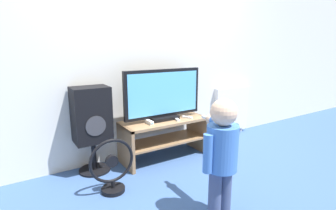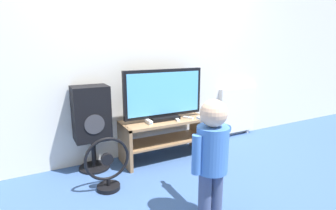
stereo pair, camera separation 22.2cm
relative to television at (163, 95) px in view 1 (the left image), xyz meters
The scene contains 11 objects.
ground_plane 0.81m from the television, 90.00° to the right, with size 16.00×16.00×0.00m, color #38568C.
wall_back 0.59m from the television, 90.00° to the left, with size 10.00×0.06×2.60m.
tv_stand 0.46m from the television, 90.00° to the right, with size 1.05×0.42×0.48m.
television is the anchor object (origin of this frame).
game_console 0.37m from the television, 163.50° to the right, with size 0.04×0.15×0.04m.
remote_primary 0.41m from the television, 22.35° to the right, with size 0.09×0.13×0.03m.
remote_secondary 0.33m from the television, 46.02° to the right, with size 0.06×0.13×0.03m.
child 1.24m from the television, 99.66° to the right, with size 0.36×0.53×0.96m.
speaker_tower 0.86m from the television, behind, with size 0.38×0.34×0.93m.
floor_fan 1.07m from the television, 152.20° to the right, with size 0.43×0.22×0.52m.
radiator 1.41m from the television, ahead, with size 0.65×0.08×0.73m.
Camera 1 is at (-1.57, -2.36, 1.34)m, focal length 28.00 mm.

